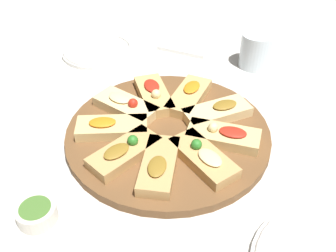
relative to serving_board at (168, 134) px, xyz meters
name	(u,v)px	position (x,y,z in m)	size (l,w,h in m)	color
ground_plane	(168,137)	(0.00, 0.00, -0.01)	(3.00, 3.00, 0.00)	silver
serving_board	(168,134)	(0.00, 0.00, 0.00)	(0.39, 0.39, 0.02)	brown
focaccia_slice_0	(154,95)	(0.09, -0.05, 0.02)	(0.14, 0.11, 0.04)	tan
focaccia_slice_1	(126,106)	(0.10, 0.02, 0.02)	(0.14, 0.08, 0.04)	#E5C689
focaccia_slice_2	(111,127)	(0.07, 0.08, 0.02)	(0.13, 0.14, 0.03)	#DBB775
focaccia_slice_3	(125,153)	(0.00, 0.11, 0.02)	(0.06, 0.13, 0.04)	tan
focaccia_slice_4	(159,165)	(-0.06, 0.08, 0.02)	(0.12, 0.14, 0.03)	tan
focaccia_slice_5	(203,157)	(-0.10, 0.02, 0.02)	(0.14, 0.07, 0.04)	tan
focaccia_slice_6	(223,136)	(-0.09, -0.05, 0.02)	(0.14, 0.11, 0.04)	#DBB775
focaccia_slice_7	(217,112)	(-0.04, -0.10, 0.02)	(0.10, 0.14, 0.03)	#E5C689
focaccia_slice_8	(189,96)	(0.04, -0.10, 0.02)	(0.10, 0.14, 0.03)	tan
plate_right	(98,50)	(0.36, -0.10, 0.00)	(0.18, 0.18, 0.02)	white
water_glass	(256,50)	(0.05, -0.34, 0.03)	(0.07, 0.07, 0.08)	silver
napkin_stack	(187,44)	(0.23, -0.30, 0.00)	(0.13, 0.11, 0.01)	white
dipping_bowl	(38,214)	(0.00, 0.28, 0.01)	(0.06, 0.06, 0.03)	silver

